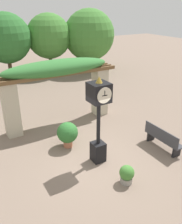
{
  "coord_description": "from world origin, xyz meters",
  "views": [
    {
      "loc": [
        -3.89,
        -6.19,
        5.21
      ],
      "look_at": [
        -0.04,
        0.35,
        1.74
      ],
      "focal_mm": 38.0,
      "sensor_mm": 36.0,
      "label": 1
    }
  ],
  "objects_px": {
    "potted_plant_near_left": "(67,133)",
    "park_bench": "(163,138)",
    "potted_plant_near_right": "(127,174)",
    "pedestal_clock": "(99,114)"
  },
  "relations": [
    {
      "from": "potted_plant_near_left",
      "to": "potted_plant_near_right",
      "type": "xyz_separation_m",
      "value": [
        0.69,
        -2.87,
        -0.27
      ]
    },
    {
      "from": "pedestal_clock",
      "to": "potted_plant_near_right",
      "type": "distance_m",
      "value": 2.12
    },
    {
      "from": "potted_plant_near_left",
      "to": "park_bench",
      "type": "xyz_separation_m",
      "value": [
        3.13,
        -2.0,
        -0.16
      ]
    },
    {
      "from": "potted_plant_near_left",
      "to": "potted_plant_near_right",
      "type": "height_order",
      "value": "potted_plant_near_left"
    },
    {
      "from": "potted_plant_near_left",
      "to": "park_bench",
      "type": "relative_size",
      "value": 0.62
    },
    {
      "from": "potted_plant_near_right",
      "to": "pedestal_clock",
      "type": "bearing_deg",
      "value": 95.72
    },
    {
      "from": "potted_plant_near_left",
      "to": "park_bench",
      "type": "height_order",
      "value": "potted_plant_near_left"
    },
    {
      "from": "pedestal_clock",
      "to": "park_bench",
      "type": "distance_m",
      "value": 3.0
    },
    {
      "from": "potted_plant_near_right",
      "to": "park_bench",
      "type": "xyz_separation_m",
      "value": [
        2.44,
        0.87,
        0.12
      ]
    },
    {
      "from": "pedestal_clock",
      "to": "potted_plant_near_left",
      "type": "xyz_separation_m",
      "value": [
        -0.54,
        1.4,
        -1.25
      ]
    }
  ]
}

